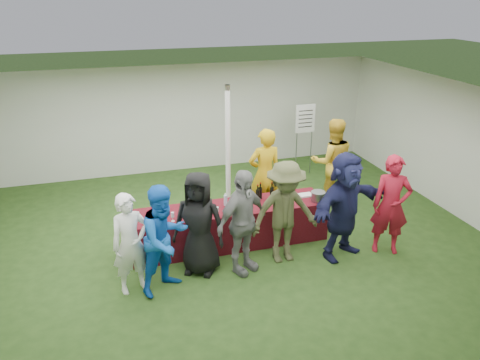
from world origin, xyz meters
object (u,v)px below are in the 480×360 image
object	(u,v)px
staff_back	(332,162)
customer_3	(242,222)
wine_list_sign	(305,124)
customer_5	(344,206)
serving_table	(230,225)
customer_0	(131,244)
customer_4	(285,213)
customer_1	(165,239)
customer_6	(391,205)
dump_bucket	(318,196)
staff_pourer	(265,174)
customer_2	(199,224)

from	to	relation	value
staff_back	customer_3	world-z (taller)	staff_back
wine_list_sign	customer_5	bearing A→B (deg)	-103.81
serving_table	wine_list_sign	distance (m)	4.04
customer_5	customer_0	bearing A→B (deg)	158.13
staff_back	customer_3	bearing A→B (deg)	49.20
serving_table	customer_5	bearing A→B (deg)	-27.97
customer_3	customer_4	world-z (taller)	customer_4
serving_table	customer_3	size ratio (longest dim) A/B	1.99
customer_1	serving_table	bearing A→B (deg)	7.88
customer_0	customer_1	distance (m)	0.52
customer_0	customer_1	world-z (taller)	customer_1
customer_0	customer_4	bearing A→B (deg)	-13.10
customer_0	customer_6	size ratio (longest dim) A/B	0.90
customer_0	customer_3	xyz separation A→B (m)	(1.78, 0.02, 0.08)
staff_back	customer_1	world-z (taller)	staff_back
staff_back	customer_0	world-z (taller)	staff_back
customer_1	customer_5	xyz separation A→B (m)	(3.09, 0.12, 0.08)
dump_bucket	customer_1	size ratio (longest dim) A/B	0.15
customer_0	customer_6	xyz separation A→B (m)	(4.45, -0.10, 0.09)
dump_bucket	customer_6	world-z (taller)	customer_6
wine_list_sign	staff_pourer	distance (m)	2.65
customer_1	customer_4	bearing A→B (deg)	-24.17
staff_pourer	staff_back	xyz separation A→B (m)	(1.61, 0.23, 0.01)
staff_pourer	customer_6	size ratio (longest dim) A/B	1.05
customer_1	customer_2	world-z (taller)	customer_2
customer_6	customer_4	bearing A→B (deg)	-163.62
customer_4	customer_5	world-z (taller)	customer_5
dump_bucket	wine_list_sign	xyz separation A→B (m)	(1.07, 3.06, 0.48)
customer_0	customer_1	bearing A→B (deg)	-28.92
dump_bucket	staff_back	world-z (taller)	staff_back
serving_table	dump_bucket	world-z (taller)	dump_bucket
dump_bucket	staff_back	bearing A→B (deg)	54.41
customer_2	customer_6	bearing A→B (deg)	23.56
wine_list_sign	customer_5	distance (m)	3.92
customer_2	customer_3	bearing A→B (deg)	12.66
dump_bucket	staff_back	distance (m)	1.63
customer_3	customer_4	size ratio (longest dim) A/B	0.99
staff_pourer	customer_5	size ratio (longest dim) A/B	0.98
customer_0	customer_4	distance (m)	2.57
serving_table	customer_1	bearing A→B (deg)	-140.91
serving_table	staff_pourer	bearing A→B (deg)	41.66
wine_list_sign	staff_back	world-z (taller)	staff_back
serving_table	customer_0	distance (m)	2.10
dump_bucket	staff_back	xyz separation A→B (m)	(0.95, 1.32, 0.11)
serving_table	customer_6	world-z (taller)	customer_6
staff_back	customer_0	bearing A→B (deg)	36.50
wine_list_sign	customer_3	size ratio (longest dim) A/B	1.00
staff_back	customer_4	xyz separation A→B (m)	(-1.84, -1.91, -0.04)
staff_back	customer_6	bearing A→B (deg)	102.73
staff_pourer	wine_list_sign	bearing A→B (deg)	-132.93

